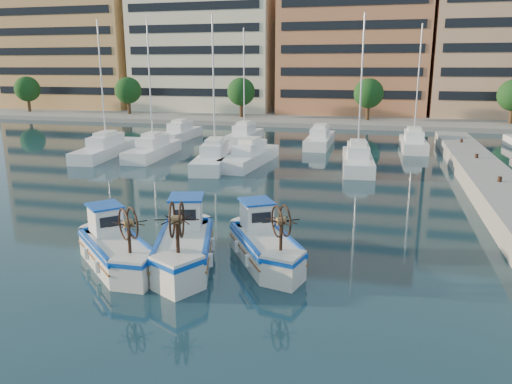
# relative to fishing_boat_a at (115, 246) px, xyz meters

# --- Properties ---
(ground) EXTENTS (300.00, 300.00, 0.00)m
(ground) POSITION_rel_fishing_boat_a_xyz_m (3.75, 0.29, -0.79)
(ground) COLOR #1A3746
(ground) RESTS_ON ground
(waterfront) EXTENTS (180.00, 40.00, 25.60)m
(waterfront) POSITION_rel_fishing_boat_a_xyz_m (12.98, 65.33, 10.31)
(waterfront) COLOR gray
(waterfront) RESTS_ON ground
(yacht_marina) EXTENTS (40.07, 23.54, 11.50)m
(yacht_marina) POSITION_rel_fishing_boat_a_xyz_m (-0.07, 27.46, -0.26)
(yacht_marina) COLOR white
(yacht_marina) RESTS_ON ground
(fishing_boat_a) EXTENTS (4.44, 4.35, 2.85)m
(fishing_boat_a) POSITION_rel_fishing_boat_a_xyz_m (0.00, 0.00, 0.00)
(fishing_boat_a) COLOR silver
(fishing_boat_a) RESTS_ON ground
(fishing_boat_b) EXTENTS (3.35, 5.19, 3.15)m
(fishing_boat_b) POSITION_rel_fishing_boat_a_xyz_m (2.60, 0.90, 0.08)
(fishing_boat_b) COLOR silver
(fishing_boat_b) RESTS_ON ground
(fishing_boat_c) EXTENTS (3.89, 4.74, 2.88)m
(fishing_boat_c) POSITION_rel_fishing_boat_a_xyz_m (5.63, 1.93, 0.01)
(fishing_boat_c) COLOR silver
(fishing_boat_c) RESTS_ON ground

